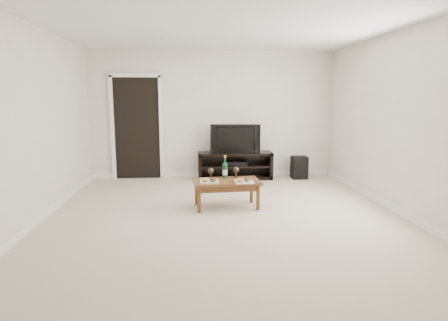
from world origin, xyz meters
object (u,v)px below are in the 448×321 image
media_console (235,166)px  television (235,138)px  subwoofer (299,167)px  coffee_table (227,194)px

media_console → television: bearing=0.0°
media_console → subwoofer: 1.33m
media_console → coffee_table: 2.04m
coffee_table → subwoofer: bearing=48.8°
media_console → coffee_table: (-0.36, -2.01, -0.07)m
subwoofer → coffee_table: subwoofer is taller
subwoofer → television: bearing=176.6°
media_console → coffee_table: size_ratio=1.51×
media_console → coffee_table: media_console is taller
subwoofer → coffee_table: bearing=-131.3°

